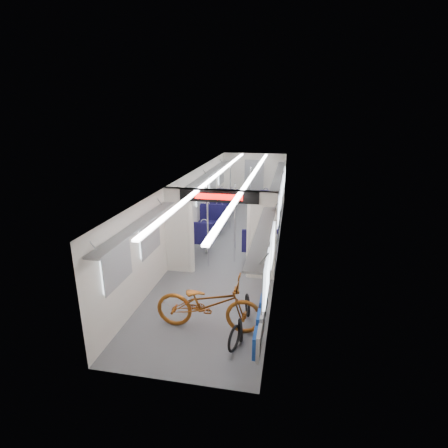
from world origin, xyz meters
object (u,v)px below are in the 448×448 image
object	(u,v)px
bike_hoop_b	(240,331)
stanchion_far_right	(250,199)
seat_bay_near_right	(262,234)
stanchion_far_left	(230,198)
seat_bay_near_left	(206,226)
seat_bay_far_right	(269,207)
stanchion_near_left	(208,228)
flip_bench	(262,315)
bicycle	(209,304)
bike_hoop_a	(234,340)
seat_bay_far_left	(223,205)
stanchion_near_right	(235,224)
bike_hoop_c	(248,306)

from	to	relation	value
bike_hoop_b	stanchion_far_right	distance (m)	6.61
seat_bay_near_right	stanchion_far_left	world-z (taller)	stanchion_far_left
seat_bay_near_left	stanchion_far_left	bearing A→B (deg)	71.44
seat_bay_far_right	stanchion_near_left	distance (m)	4.96
seat_bay_near_left	stanchion_near_left	xyz separation A→B (m)	(0.52, -1.83, 0.59)
seat_bay_near_right	bike_hoop_b	bearing A→B (deg)	-89.69
flip_bench	seat_bay_near_right	size ratio (longest dim) A/B	0.95
bicycle	bike_hoop_b	xyz separation A→B (m)	(0.67, -0.25, -0.37)
bicycle	seat_bay_near_left	distance (m)	4.85
seat_bay_far_right	stanchion_near_left	size ratio (longest dim) A/B	0.90
stanchion_far_left	seat_bay_near_left	bearing A→B (deg)	-108.56
bike_hoop_b	seat_bay_far_right	bearing A→B (deg)	90.18
stanchion_far_left	stanchion_near_left	bearing A→B (deg)	-90.12
bike_hoop_a	stanchion_far_left	world-z (taller)	stanchion_far_left
bike_hoop_a	stanchion_near_left	size ratio (longest dim) A/B	0.22
seat_bay_far_left	bicycle	bearing A→B (deg)	-80.84
stanchion_near_right	seat_bay_far_right	bearing A→B (deg)	80.95
seat_bay_far_right	stanchion_far_left	xyz separation A→B (m)	(-1.34, -1.33, 0.61)
bicycle	flip_bench	xyz separation A→B (m)	(1.07, -0.24, 0.02)
stanchion_near_left	stanchion_far_left	size ratio (longest dim) A/B	1.00
stanchion_far_left	stanchion_far_right	distance (m)	0.73
flip_bench	seat_bay_near_right	world-z (taller)	seat_bay_near_right
seat_bay_far_left	seat_bay_far_right	distance (m)	1.87
seat_bay_near_right	seat_bay_far_right	xyz separation A→B (m)	(0.00, 3.28, -0.02)
stanchion_near_left	stanchion_far_right	size ratio (longest dim) A/B	1.00
stanchion_near_right	stanchion_far_left	size ratio (longest dim) A/B	1.00
bike_hoop_c	seat_bay_near_left	world-z (taller)	seat_bay_near_left
stanchion_near_right	stanchion_far_left	distance (m)	3.03
bike_hoop_a	seat_bay_far_left	bearing A→B (deg)	102.66
bike_hoop_a	bike_hoop_c	bearing A→B (deg)	85.73
bicycle	bike_hoop_b	size ratio (longest dim) A/B	4.88
seat_bay_near_left	bike_hoop_b	bearing A→B (deg)	-69.03
bicycle	stanchion_near_right	world-z (taller)	stanchion_near_right
bike_hoop_b	seat_bay_far_right	distance (m)	7.86
bicycle	seat_bay_near_right	bearing A→B (deg)	-9.31
seat_bay_near_left	seat_bay_near_right	distance (m)	1.91
stanchion_far_left	stanchion_far_right	bearing A→B (deg)	-0.77
bicycle	bike_hoop_a	size ratio (longest dim) A/B	4.25
bike_hoop_a	bike_hoop_b	world-z (taller)	bike_hoop_a
bicycle	stanchion_near_left	bearing A→B (deg)	13.00
stanchion_far_right	stanchion_far_left	bearing A→B (deg)	179.23
flip_bench	stanchion_near_right	world-z (taller)	stanchion_near_right
seat_bay_near_right	stanchion_far_left	size ratio (longest dim) A/B	0.95
bicycle	seat_bay_far_left	world-z (taller)	bicycle
bike_hoop_c	seat_bay_near_left	distance (m)	4.52
seat_bay_near_right	stanchion_far_right	distance (m)	2.12
seat_bay_far_left	stanchion_near_right	xyz separation A→B (m)	(1.19, -4.26, 0.61)
stanchion_near_right	bicycle	bearing A→B (deg)	-89.41
seat_bay_far_right	stanchion_far_right	xyz separation A→B (m)	(-0.62, -1.34, 0.61)
bike_hoop_a	seat_bay_near_left	bearing A→B (deg)	109.18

